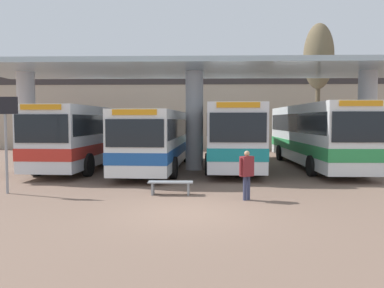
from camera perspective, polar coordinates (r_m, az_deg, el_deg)
The scene contains 12 objects.
ground_plane at distance 10.70m, azimuth -0.81°, elevation -10.31°, with size 100.00×100.00×0.00m, color #755B4C.
townhouse_backdrop at distance 32.80m, azimuth 0.92°, elevation 6.74°, with size 40.00×0.58×7.43m.
station_canopy at distance 19.48m, azimuth 0.36°, elevation 9.34°, with size 22.62×6.64×5.31m.
transit_bus_left_bay at distance 21.01m, azimuth -15.89°, elevation 1.45°, with size 3.02×10.21×3.25m.
transit_bus_center_bay at distance 19.98m, azimuth -5.15°, elevation 1.11°, with size 3.09×11.23×3.03m.
transit_bus_right_bay at distance 20.98m, azimuth 6.07°, elevation 1.68°, with size 3.02×11.76×3.33m.
transit_bus_far_right_bay at distance 21.78m, azimuth 18.17°, elevation 1.63°, with size 2.77×11.88×3.38m.
waiting_bench_near_pillar at distance 13.05m, azimuth -3.28°, elevation -6.25°, with size 1.55×0.44×0.46m.
info_sign_platform at distance 14.58m, azimuth -26.55°, elevation 2.54°, with size 0.90×0.09×3.39m.
pedestrian_waiting at distance 12.18m, azimuth 8.34°, elevation -3.95°, with size 0.54×0.42×1.60m.
poplar_tree_behind_left at distance 27.83m, azimuth 18.73°, elevation 12.31°, with size 2.05×2.05×9.22m.
parked_car_street at distance 30.93m, azimuth -18.35°, elevation 0.63°, with size 4.18×2.07×2.17m.
Camera 1 is at (0.46, -10.37, 2.59)m, focal length 35.00 mm.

